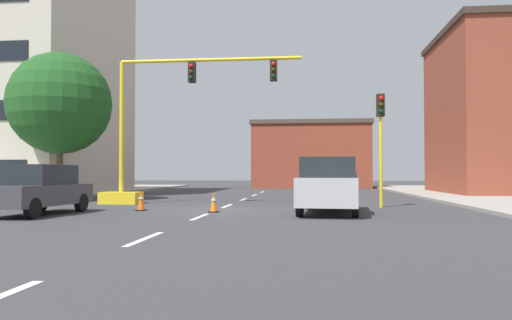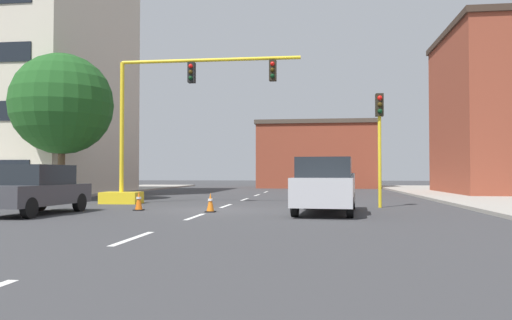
{
  "view_description": "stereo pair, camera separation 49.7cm",
  "coord_description": "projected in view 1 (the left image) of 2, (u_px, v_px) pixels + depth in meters",
  "views": [
    {
      "loc": [
        3.59,
        -19.09,
        1.44
      ],
      "look_at": [
        0.98,
        5.27,
        2.1
      ],
      "focal_mm": 34.75,
      "sensor_mm": 36.0,
      "label": 1
    },
    {
      "loc": [
        4.08,
        -19.03,
        1.44
      ],
      "look_at": [
        0.98,
        5.27,
        2.1
      ],
      "focal_mm": 34.75,
      "sensor_mm": 36.0,
      "label": 2
    }
  ],
  "objects": [
    {
      "name": "lane_stripe_seg_4",
      "position": [
        244.0,
        199.0,
        27.27
      ],
      "size": [
        0.16,
        2.4,
        0.01
      ],
      "primitive_type": "cube",
      "color": "silver",
      "rests_on": "ground_plane"
    },
    {
      "name": "building_tall_left",
      "position": [
        2.0,
        74.0,
        34.06
      ],
      "size": [
        14.69,
        13.48,
        16.59
      ],
      "color": "beige",
      "rests_on": "ground_plane"
    },
    {
      "name": "sedan_dark_gray_near_left",
      "position": [
        38.0,
        189.0,
        17.23
      ],
      "size": [
        2.05,
        4.58,
        1.74
      ],
      "color": "#3D3D42",
      "rests_on": "ground_plane"
    },
    {
      "name": "traffic_cone_roadside_b",
      "position": [
        141.0,
        201.0,
        19.08
      ],
      "size": [
        0.36,
        0.36,
        0.76
      ],
      "color": "black",
      "rests_on": "ground_plane"
    },
    {
      "name": "tree_left_near",
      "position": [
        60.0,
        104.0,
        25.79
      ],
      "size": [
        5.29,
        5.29,
        7.73
      ],
      "color": "brown",
      "rests_on": "ground_plane"
    },
    {
      "name": "sidewalk_right",
      "position": [
        489.0,
        199.0,
        25.89
      ],
      "size": [
        6.0,
        56.0,
        0.14
      ],
      "primitive_type": "cube",
      "color": "#9E998E",
      "rests_on": "ground_plane"
    },
    {
      "name": "lane_stripe_seg_2",
      "position": [
        200.0,
        217.0,
        16.33
      ],
      "size": [
        0.16,
        2.4,
        0.01
      ],
      "primitive_type": "cube",
      "color": "silver",
      "rests_on": "ground_plane"
    },
    {
      "name": "traffic_light_pole_right",
      "position": [
        381.0,
        124.0,
        20.95
      ],
      "size": [
        0.32,
        0.47,
        4.8
      ],
      "color": "yellow",
      "rests_on": "ground_plane"
    },
    {
      "name": "lane_stripe_seg_5",
      "position": [
        255.0,
        195.0,
        32.73
      ],
      "size": [
        0.16,
        2.4,
        0.01
      ],
      "primitive_type": "cube",
      "color": "silver",
      "rests_on": "ground_plane"
    },
    {
      "name": "traffic_cone_roadside_a",
      "position": [
        214.0,
        203.0,
        18.3
      ],
      "size": [
        0.36,
        0.36,
        0.71
      ],
      "color": "black",
      "rests_on": "ground_plane"
    },
    {
      "name": "lane_stripe_seg_1",
      "position": [
        145.0,
        239.0,
        10.87
      ],
      "size": [
        0.16,
        2.4,
        0.01
      ],
      "primitive_type": "cube",
      "color": "silver",
      "rests_on": "ground_plane"
    },
    {
      "name": "building_brick_center",
      "position": [
        311.0,
        155.0,
        50.3
      ],
      "size": [
        11.71,
        7.76,
        6.57
      ],
      "color": "brown",
      "rests_on": "ground_plane"
    },
    {
      "name": "lane_stripe_seg_6",
      "position": [
        262.0,
        192.0,
        38.2
      ],
      "size": [
        0.16,
        2.4,
        0.01
      ],
      "primitive_type": "cube",
      "color": "silver",
      "rests_on": "ground_plane"
    },
    {
      "name": "ground_plane",
      "position": [
        217.0,
        210.0,
        19.31
      ],
      "size": [
        160.0,
        160.0,
        0.0
      ],
      "primitive_type": "plane",
      "color": "#38383A"
    },
    {
      "name": "pickup_truck_silver",
      "position": [
        329.0,
        186.0,
        17.97
      ],
      "size": [
        2.43,
        5.55,
        1.99
      ],
      "color": "#BCBCC1",
      "rests_on": "ground_plane"
    },
    {
      "name": "lane_stripe_seg_3",
      "position": [
        227.0,
        206.0,
        21.8
      ],
      "size": [
        0.16,
        2.4,
        0.01
      ],
      "primitive_type": "cube",
      "color": "silver",
      "rests_on": "ground_plane"
    },
    {
      "name": "traffic_signal_gantry",
      "position": [
        146.0,
        156.0,
        23.33
      ],
      "size": [
        9.43,
        1.2,
        6.83
      ],
      "color": "yellow",
      "rests_on": "ground_plane"
    },
    {
      "name": "sidewalk_left",
      "position": [
        22.0,
        197.0,
        28.65
      ],
      "size": [
        6.0,
        56.0,
        0.14
      ],
      "primitive_type": "cube",
      "color": "#9E998E",
      "rests_on": "ground_plane"
    }
  ]
}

